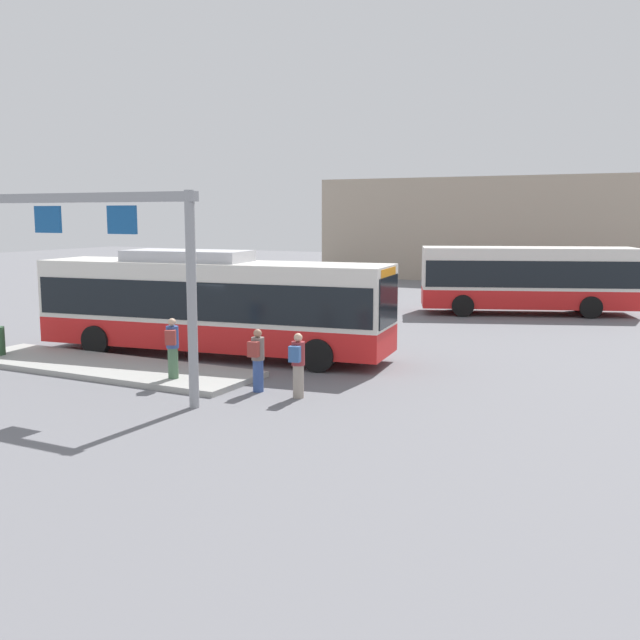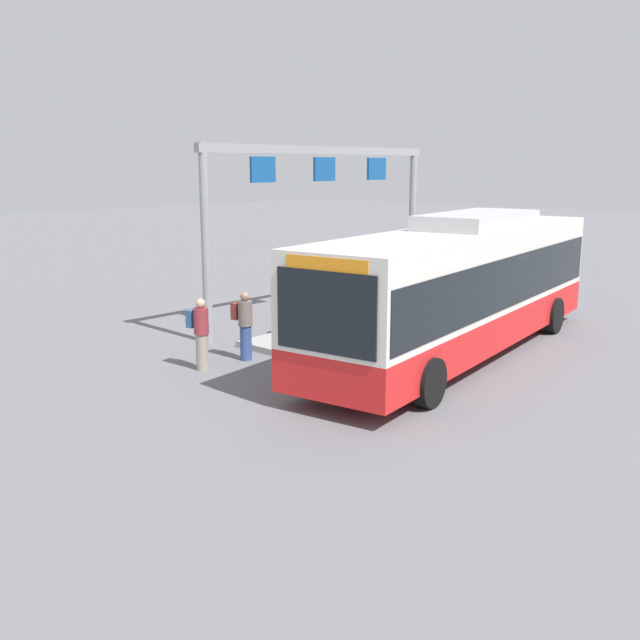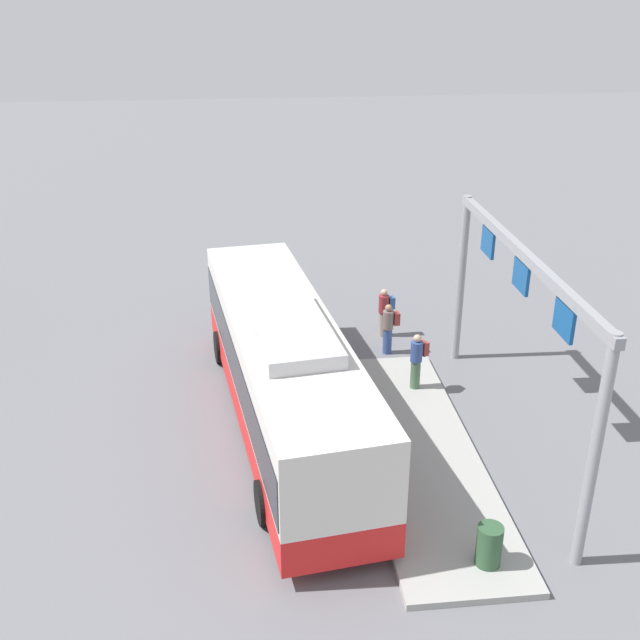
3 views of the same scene
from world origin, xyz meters
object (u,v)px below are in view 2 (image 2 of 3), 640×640
at_px(bus_main, 461,282).
at_px(person_boarding, 200,332).
at_px(person_waiting_mid, 307,301).
at_px(trash_bin, 456,286).
at_px(person_waiting_near, 245,324).

distance_m(bus_main, person_boarding, 6.41).
xyz_separation_m(person_waiting_mid, trash_bin, (-7.20, 0.15, -0.44)).
xyz_separation_m(person_boarding, person_waiting_near, (-1.26, 0.10, 0.00)).
height_order(bus_main, person_boarding, bus_main).
relative_size(bus_main, person_boarding, 7.21).
bearing_deg(bus_main, person_boarding, -42.72).
relative_size(person_waiting_near, trash_bin, 1.86).
distance_m(person_waiting_near, person_waiting_mid, 2.56).
relative_size(bus_main, person_waiting_near, 7.21).
bearing_deg(person_waiting_near, person_boarding, -100.76).
bearing_deg(person_waiting_near, bus_main, 41.58).
bearing_deg(person_boarding, trash_bin, 81.35).
bearing_deg(bus_main, person_waiting_mid, -77.71).
xyz_separation_m(person_boarding, trash_bin, (-10.99, -0.06, -0.28)).
height_order(person_waiting_near, trash_bin, person_waiting_near).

